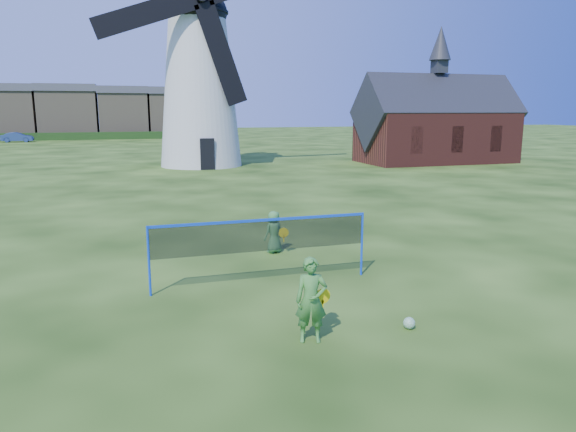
{
  "coord_description": "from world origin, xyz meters",
  "views": [
    {
      "loc": [
        -3.46,
        -11.21,
        3.96
      ],
      "look_at": [
        0.2,
        0.5,
        1.5
      ],
      "focal_mm": 33.06,
      "sensor_mm": 36.0,
      "label": 1
    }
  ],
  "objects_px": {
    "player_boy": "(274,232)",
    "player_girl": "(311,300)",
    "chapel": "(436,125)",
    "badminton_net": "(262,237)",
    "car_right": "(17,137)",
    "play_ball": "(409,323)",
    "windmill": "(199,79)"
  },
  "relations": [
    {
      "from": "player_boy",
      "to": "play_ball",
      "type": "distance_m",
      "value": 5.96
    },
    {
      "from": "badminton_net",
      "to": "car_right",
      "type": "distance_m",
      "value": 64.5
    },
    {
      "from": "badminton_net",
      "to": "car_right",
      "type": "xyz_separation_m",
      "value": [
        -15.32,
        62.65,
        -0.53
      ]
    },
    {
      "from": "player_girl",
      "to": "player_boy",
      "type": "relative_size",
      "value": 1.26
    },
    {
      "from": "chapel",
      "to": "play_ball",
      "type": "relative_size",
      "value": 54.08
    },
    {
      "from": "badminton_net",
      "to": "player_girl",
      "type": "bearing_deg",
      "value": -89.2
    },
    {
      "from": "chapel",
      "to": "play_ball",
      "type": "height_order",
      "value": "chapel"
    },
    {
      "from": "player_boy",
      "to": "car_right",
      "type": "xyz_separation_m",
      "value": [
        -16.35,
        60.03,
        0.02
      ]
    },
    {
      "from": "windmill",
      "to": "player_girl",
      "type": "relative_size",
      "value": 11.99
    },
    {
      "from": "play_ball",
      "to": "car_right",
      "type": "xyz_separation_m",
      "value": [
        -17.27,
        65.9,
        0.5
      ]
    },
    {
      "from": "car_right",
      "to": "play_ball",
      "type": "bearing_deg",
      "value": -164.26
    },
    {
      "from": "chapel",
      "to": "player_boy",
      "type": "xyz_separation_m",
      "value": [
        -19.11,
        -21.83,
        -2.24
      ]
    },
    {
      "from": "windmill",
      "to": "player_girl",
      "type": "bearing_deg",
      "value": -94.73
    },
    {
      "from": "windmill",
      "to": "player_girl",
      "type": "xyz_separation_m",
      "value": [
        -2.51,
        -30.28,
        -5.3
      ]
    },
    {
      "from": "windmill",
      "to": "car_right",
      "type": "relative_size",
      "value": 4.87
    },
    {
      "from": "badminton_net",
      "to": "play_ball",
      "type": "xyz_separation_m",
      "value": [
        1.95,
        -3.25,
        -1.03
      ]
    },
    {
      "from": "chapel",
      "to": "badminton_net",
      "type": "xyz_separation_m",
      "value": [
        -20.15,
        -24.45,
        -1.69
      ]
    },
    {
      "from": "windmill",
      "to": "chapel",
      "type": "height_order",
      "value": "windmill"
    },
    {
      "from": "windmill",
      "to": "play_ball",
      "type": "relative_size",
      "value": 82.01
    },
    {
      "from": "windmill",
      "to": "player_boy",
      "type": "height_order",
      "value": "windmill"
    },
    {
      "from": "player_boy",
      "to": "car_right",
      "type": "relative_size",
      "value": 0.32
    },
    {
      "from": "chapel",
      "to": "player_girl",
      "type": "xyz_separation_m",
      "value": [
        -20.1,
        -27.66,
        -2.08
      ]
    },
    {
      "from": "windmill",
      "to": "player_boy",
      "type": "bearing_deg",
      "value": -93.55
    },
    {
      "from": "car_right",
      "to": "badminton_net",
      "type": "bearing_deg",
      "value": -165.2
    },
    {
      "from": "windmill",
      "to": "badminton_net",
      "type": "relative_size",
      "value": 3.57
    },
    {
      "from": "player_boy",
      "to": "player_girl",
      "type": "bearing_deg",
      "value": 57.41
    },
    {
      "from": "chapel",
      "to": "car_right",
      "type": "distance_m",
      "value": 52.17
    },
    {
      "from": "windmill",
      "to": "badminton_net",
      "type": "height_order",
      "value": "windmill"
    },
    {
      "from": "badminton_net",
      "to": "player_boy",
      "type": "relative_size",
      "value": 4.25
    },
    {
      "from": "player_girl",
      "to": "play_ball",
      "type": "bearing_deg",
      "value": 14.83
    },
    {
      "from": "player_boy",
      "to": "car_right",
      "type": "distance_m",
      "value": 62.22
    },
    {
      "from": "badminton_net",
      "to": "player_boy",
      "type": "xyz_separation_m",
      "value": [
        1.03,
        2.62,
        -0.54
      ]
    }
  ]
}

